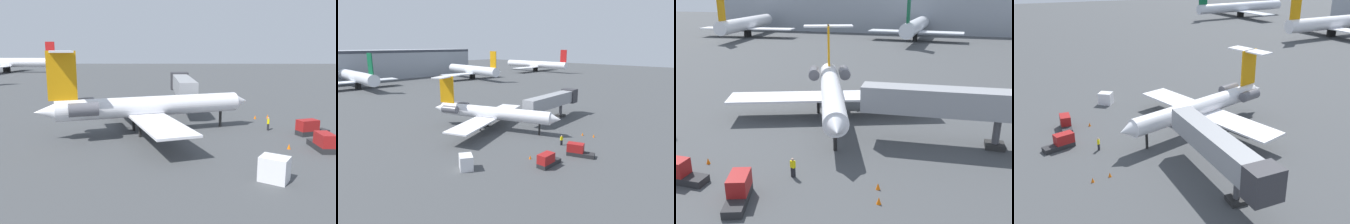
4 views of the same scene
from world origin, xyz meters
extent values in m
cube|color=#424447|center=(0.00, 0.00, -0.05)|extent=(400.00, 400.00, 0.10)
cylinder|color=white|center=(2.73, -0.46, 3.35)|extent=(9.93, 22.32, 2.42)
cone|color=white|center=(6.82, -11.97, 3.35)|extent=(2.90, 2.84, 2.30)
cone|color=white|center=(-1.40, 11.14, 3.35)|extent=(2.81, 3.14, 2.06)
cube|color=white|center=(8.50, 2.65, 2.44)|extent=(12.33, 8.01, 0.24)
cube|color=white|center=(-3.72, -1.69, 2.44)|extent=(12.33, 8.01, 0.24)
cylinder|color=#595960|center=(1.90, 8.17, 3.75)|extent=(2.49, 3.52, 1.50)
cylinder|color=#595960|center=(-2.08, 6.76, 3.75)|extent=(2.49, 3.52, 1.50)
cube|color=orange|center=(-0.76, 9.35, 7.32)|extent=(1.30, 3.10, 5.51)
cube|color=white|center=(-0.76, 9.35, 9.97)|extent=(7.21, 4.54, 0.20)
cylinder|color=black|center=(5.88, -9.33, 1.07)|extent=(0.36, 0.36, 2.14)
cylinder|color=black|center=(3.57, 1.96, 1.07)|extent=(0.36, 0.36, 2.14)
cylinder|color=black|center=(0.55, 0.89, 1.07)|extent=(0.36, 0.36, 2.14)
cube|color=gray|center=(16.33, -4.75, 4.40)|extent=(17.68, 3.53, 2.60)
cube|color=#333338|center=(24.70, -4.31, 4.40)|extent=(2.57, 3.32, 3.20)
cylinder|color=#4C4C51|center=(20.72, -4.52, 1.55)|extent=(0.70, 0.70, 3.10)
cube|color=#262626|center=(20.72, -4.52, 0.25)|extent=(1.80, 1.80, 0.50)
cube|color=black|center=(4.05, -15.20, 0.42)|extent=(0.39, 0.34, 0.85)
cube|color=yellow|center=(4.05, -15.20, 1.15)|extent=(0.47, 0.39, 0.60)
sphere|color=tan|center=(4.05, -15.20, 1.57)|extent=(0.24, 0.24, 0.24)
cube|color=#262628|center=(-4.14, -18.35, 0.30)|extent=(4.00, 1.40, 0.60)
cube|color=maroon|center=(-4.94, -18.35, 1.25)|extent=(2.40, 1.40, 1.30)
cube|color=#262628|center=(1.79, -19.94, 0.30)|extent=(2.60, 4.24, 0.60)
cube|color=maroon|center=(1.54, -19.18, 1.25)|extent=(2.09, 2.72, 1.30)
cube|color=silver|center=(-12.77, -10.90, 0.99)|extent=(2.61, 2.74, 1.98)
cone|color=orange|center=(-4.16, -15.06, 0.28)|extent=(0.36, 0.36, 0.55)
cone|color=orange|center=(11.16, -15.29, 0.28)|extent=(0.36, 0.36, 0.55)
cone|color=orange|center=(11.59, -17.27, 0.28)|extent=(0.36, 0.36, 0.55)
cylinder|color=silver|center=(6.03, 74.73, 4.49)|extent=(6.18, 34.26, 4.18)
cube|color=#0C5933|center=(5.14, 59.72, 10.08)|extent=(0.54, 4.01, 7.00)
cube|color=silver|center=(6.03, 74.73, 2.80)|extent=(28.93, 7.68, 0.30)
cube|color=black|center=(6.03, 74.73, 1.20)|extent=(1.20, 2.80, 2.40)
cylinder|color=silver|center=(55.93, 67.04, 4.44)|extent=(8.38, 36.99, 4.07)
cube|color=orange|center=(54.00, 50.77, 9.97)|extent=(0.77, 4.01, 7.00)
cube|color=silver|center=(55.93, 67.04, 2.80)|extent=(31.38, 9.60, 0.30)
cube|color=black|center=(55.93, 67.04, 1.20)|extent=(1.20, 2.80, 2.40)
cylinder|color=white|center=(109.98, 69.68, 4.37)|extent=(3.99, 43.36, 3.94)
cube|color=red|center=(110.00, 50.00, 9.84)|extent=(0.30, 4.00, 7.00)
cube|color=white|center=(109.98, 69.68, 2.80)|extent=(36.42, 6.04, 0.30)
cube|color=black|center=(109.98, 69.68, 1.20)|extent=(1.20, 2.80, 2.40)
camera|label=1|loc=(-37.86, -2.78, 10.26)|focal=35.87mm
camera|label=2|loc=(-35.61, -39.14, 16.30)|focal=30.84mm
camera|label=3|loc=(15.24, -39.57, 14.54)|focal=38.46mm
camera|label=4|loc=(48.89, -21.70, 22.46)|focal=40.96mm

